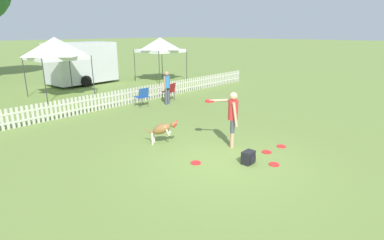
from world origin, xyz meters
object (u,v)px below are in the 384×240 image
at_px(canopy_tent_secondary, 55,48).
at_px(backpack_on_grass, 248,157).
at_px(handler_person, 232,113).
at_px(frisbee_midfield, 281,146).
at_px(leaping_dog, 162,129).
at_px(folding_chair_blue_left, 170,90).
at_px(spectator_standing, 167,85).
at_px(folding_chair_center, 142,95).
at_px(frisbee_near_dog, 274,164).
at_px(equipment_trailer, 82,62).
at_px(canopy_tent_main, 160,45).
at_px(frisbee_near_handler, 267,152).
at_px(frisbee_far_scatter, 196,163).

bearing_deg(canopy_tent_secondary, backpack_on_grass, -92.67).
xyz_separation_m(handler_person, frisbee_midfield, (0.96, -1.14, -0.99)).
height_order(leaping_dog, folding_chair_blue_left, folding_chair_blue_left).
bearing_deg(spectator_standing, folding_chair_center, -35.60).
distance_m(frisbee_near_dog, frisbee_midfield, 1.35).
bearing_deg(frisbee_midfield, frisbee_near_dog, -161.24).
bearing_deg(leaping_dog, frisbee_midfield, 91.56).
height_order(leaping_dog, equipment_trailer, equipment_trailer).
bearing_deg(canopy_tent_secondary, frisbee_midfield, -84.61).
height_order(handler_person, frisbee_near_dog, handler_person).
height_order(backpack_on_grass, canopy_tent_main, canopy_tent_main).
xyz_separation_m(frisbee_near_dog, frisbee_midfield, (1.28, 0.43, 0.00)).
bearing_deg(frisbee_near_handler, frisbee_near_dog, -138.07).
bearing_deg(backpack_on_grass, canopy_tent_secondary, 87.33).
height_order(frisbee_near_handler, backpack_on_grass, backpack_on_grass).
height_order(leaping_dog, frisbee_midfield, leaping_dog).
height_order(backpack_on_grass, spectator_standing, spectator_standing).
relative_size(leaping_dog, equipment_trailer, 0.20).
distance_m(frisbee_near_handler, frisbee_midfield, 0.69).
xyz_separation_m(leaping_dog, canopy_tent_secondary, (1.07, 8.96, 1.95)).
bearing_deg(folding_chair_blue_left, spectator_standing, 22.08).
bearing_deg(folding_chair_blue_left, folding_chair_center, -15.08).
relative_size(frisbee_midfield, backpack_on_grass, 0.78).
bearing_deg(equipment_trailer, frisbee_far_scatter, -111.00).
bearing_deg(frisbee_midfield, frisbee_far_scatter, 156.75).
xyz_separation_m(backpack_on_grass, canopy_tent_main, (7.42, 11.54, 2.20)).
bearing_deg(backpack_on_grass, frisbee_midfield, -3.29).
height_order(frisbee_far_scatter, folding_chair_blue_left, folding_chair_blue_left).
height_order(frisbee_midfield, backpack_on_grass, backpack_on_grass).
relative_size(frisbee_near_dog, spectator_standing, 0.17).
bearing_deg(spectator_standing, folding_chair_blue_left, -153.73).
relative_size(frisbee_far_scatter, canopy_tent_secondary, 0.09).
height_order(frisbee_near_dog, folding_chair_center, folding_chair_center).
relative_size(folding_chair_blue_left, folding_chair_center, 0.99).
distance_m(spectator_standing, equipment_trailer, 8.06).
xyz_separation_m(folding_chair_blue_left, equipment_trailer, (-0.43, 7.57, 0.85)).
height_order(spectator_standing, equipment_trailer, equipment_trailer).
bearing_deg(canopy_tent_main, backpack_on_grass, -122.72).
xyz_separation_m(frisbee_near_dog, folding_chair_center, (1.61, 7.26, 0.50)).
xyz_separation_m(folding_chair_blue_left, canopy_tent_secondary, (-3.13, 4.89, 1.91)).
bearing_deg(canopy_tent_main, frisbee_near_handler, -119.21).
xyz_separation_m(frisbee_midfield, canopy_tent_main, (5.77, 11.64, 2.35)).
xyz_separation_m(frisbee_midfield, folding_chair_blue_left, (2.02, 6.82, 0.49)).
bearing_deg(frisbee_far_scatter, frisbee_midfield, -23.25).
distance_m(frisbee_far_scatter, spectator_standing, 6.61).
bearing_deg(frisbee_far_scatter, canopy_tent_main, 51.78).
height_order(folding_chair_center, spectator_standing, spectator_standing).
height_order(leaping_dog, frisbee_near_handler, leaping_dog).
bearing_deg(spectator_standing, canopy_tent_secondary, -75.80).
distance_m(folding_chair_blue_left, spectator_standing, 0.90).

